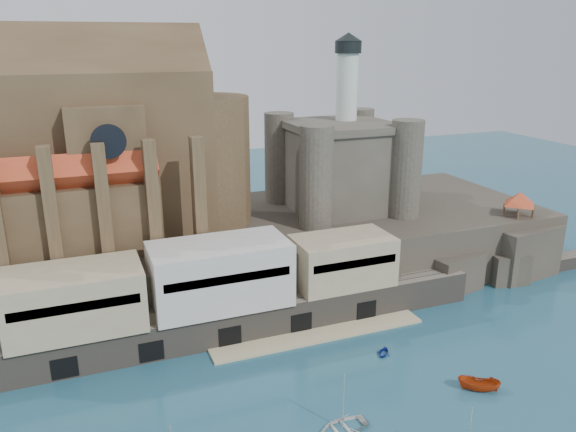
% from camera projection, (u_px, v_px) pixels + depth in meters
% --- Properties ---
extents(ground, '(300.00, 300.00, 0.00)m').
position_uv_depth(ground, '(373.00, 419.00, 59.09)').
color(ground, navy).
rests_on(ground, ground).
extents(promontory, '(100.00, 36.00, 10.00)m').
position_uv_depth(promontory, '(254.00, 251.00, 92.47)').
color(promontory, '#2B2620').
rests_on(promontory, ground).
extents(quay, '(70.00, 12.00, 13.05)m').
position_uv_depth(quay, '(220.00, 294.00, 74.17)').
color(quay, '#625A4E').
rests_on(quay, ground).
extents(church, '(47.00, 25.93, 30.51)m').
position_uv_depth(church, '(89.00, 156.00, 81.11)').
color(church, '#473521').
rests_on(church, promontory).
extents(castle_keep, '(21.20, 21.20, 29.30)m').
position_uv_depth(castle_keep, '(340.00, 161.00, 95.63)').
color(castle_keep, '#413D33').
rests_on(castle_keep, promontory).
extents(rock_outcrop, '(14.50, 10.50, 8.70)m').
position_uv_depth(rock_outcrop, '(514.00, 250.00, 95.50)').
color(rock_outcrop, '#2B2620').
rests_on(rock_outcrop, ground).
extents(pavilion, '(6.40, 6.40, 5.40)m').
position_uv_depth(pavilion, '(520.00, 200.00, 93.01)').
color(pavilion, '#473521').
rests_on(pavilion, rock_outcrop).
extents(boat_5, '(2.52, 2.50, 4.81)m').
position_uv_depth(boat_5, '(478.00, 390.00, 63.99)').
color(boat_5, '#AD370C').
rests_on(boat_5, ground).
extents(boat_6, '(1.35, 3.96, 5.46)m').
position_uv_depth(boat_6, '(342.00, 429.00, 57.64)').
color(boat_6, silver).
rests_on(boat_6, ground).
extents(boat_7, '(2.54, 2.59, 2.61)m').
position_uv_depth(boat_7, '(384.00, 354.00, 71.27)').
color(boat_7, navy).
rests_on(boat_7, ground).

